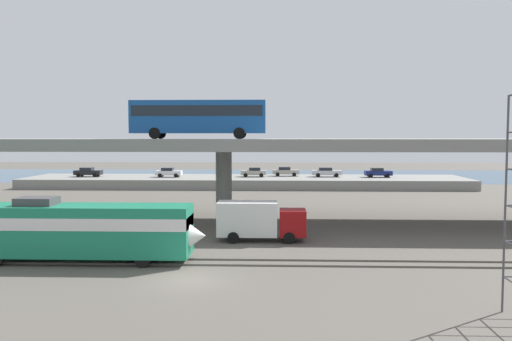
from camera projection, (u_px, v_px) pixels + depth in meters
The scene contains 15 objects.
ground_plane at pixel (189, 280), 29.94m from camera, with size 260.00×260.00×0.00m, color #565149.
rail_strip_near at pixel (198, 265), 33.19m from camera, with size 110.00×0.12×0.12m, color #59544C.
rail_strip_far at pixel (201, 259), 34.67m from camera, with size 110.00×0.12×0.12m, color #59544C.
train_locomotive at pixel (87, 228), 34.06m from camera, with size 15.76×3.04×4.18m.
highway_overpass at pixel (224, 146), 49.41m from camera, with size 96.00×12.54×7.84m.
transit_bus_on_overpass at pixel (198, 116), 47.46m from camera, with size 12.00×2.68×3.40m.
service_truck_east at pixel (259, 220), 40.94m from camera, with size 6.80×2.46×3.04m.
pier_parking_lot at pixel (245, 182), 84.73m from camera, with size 69.41×12.96×1.50m, color gray.
parked_car_0 at pixel (169, 172), 84.60m from camera, with size 4.11×1.85×1.50m.
parked_car_1 at pixel (326, 172), 85.06m from camera, with size 4.69×1.82×1.50m.
parked_car_2 at pixel (254, 172), 85.15m from camera, with size 4.04×1.99×1.50m.
parked_car_3 at pixel (378, 172), 84.13m from camera, with size 4.23×1.85×1.50m.
parked_car_4 at pixel (286, 171), 86.71m from camera, with size 4.32×1.82×1.50m.
parked_car_5 at pixel (88, 172), 85.32m from camera, with size 4.29×1.87×1.50m.
harbor_water at pixel (252, 175), 107.72m from camera, with size 140.00×36.00×0.01m, color #2D5170.
Camera 1 is at (4.88, -29.30, 8.16)m, focal length 37.24 mm.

